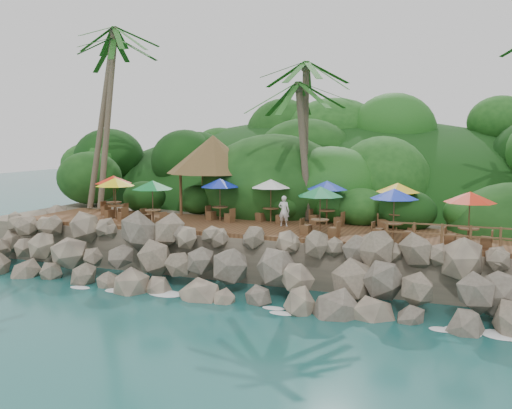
% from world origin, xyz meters
% --- Properties ---
extents(ground, '(140.00, 140.00, 0.00)m').
position_xyz_m(ground, '(0.00, 0.00, 0.00)').
color(ground, '#19514F').
rests_on(ground, ground).
extents(land_base, '(32.00, 25.20, 2.10)m').
position_xyz_m(land_base, '(0.00, 16.00, 1.05)').
color(land_base, gray).
rests_on(land_base, ground).
extents(jungle_hill, '(44.80, 28.00, 15.40)m').
position_xyz_m(jungle_hill, '(0.00, 23.50, 0.00)').
color(jungle_hill, '#143811').
rests_on(jungle_hill, ground).
extents(seawall, '(29.00, 4.00, 2.30)m').
position_xyz_m(seawall, '(0.00, 2.00, 1.15)').
color(seawall, gray).
rests_on(seawall, ground).
extents(terrace, '(26.00, 5.00, 0.20)m').
position_xyz_m(terrace, '(0.00, 6.00, 2.20)').
color(terrace, brown).
rests_on(terrace, land_base).
extents(jungle_foliage, '(44.00, 16.00, 12.00)m').
position_xyz_m(jungle_foliage, '(0.00, 15.00, 0.00)').
color(jungle_foliage, '#143811').
rests_on(jungle_foliage, ground).
extents(foam_line, '(25.20, 0.80, 0.06)m').
position_xyz_m(foam_line, '(0.00, 0.30, 0.03)').
color(foam_line, white).
rests_on(foam_line, ground).
extents(palms, '(33.08, 7.46, 12.50)m').
position_xyz_m(palms, '(1.51, 8.85, 11.70)').
color(palms, brown).
rests_on(palms, ground).
extents(palapa, '(5.43, 5.43, 4.60)m').
position_xyz_m(palapa, '(-4.01, 9.31, 5.79)').
color(palapa, brown).
rests_on(palapa, ground).
extents(dining_clusters, '(21.24, 5.32, 2.29)m').
position_xyz_m(dining_clusters, '(0.68, 5.89, 4.20)').
color(dining_clusters, brown).
rests_on(dining_clusters, terrace).
extents(railing, '(6.10, 0.10, 1.00)m').
position_xyz_m(railing, '(9.66, 3.65, 2.91)').
color(railing, brown).
rests_on(railing, terrace).
extents(waiter, '(0.58, 0.39, 1.57)m').
position_xyz_m(waiter, '(1.35, 6.43, 3.08)').
color(waiter, white).
rests_on(waiter, terrace).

